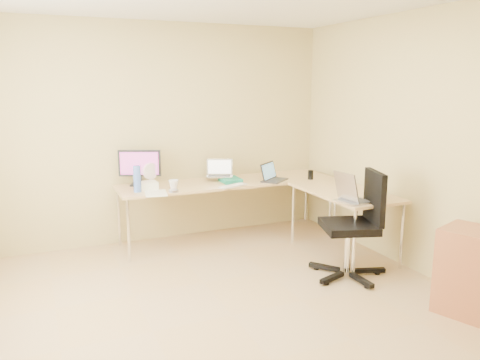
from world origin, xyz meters
name	(u,v)px	position (x,y,z in m)	size (l,w,h in m)	color
floor	(232,315)	(0.00, 0.00, 0.00)	(4.50, 4.50, 0.00)	tan
wall_back	(160,133)	(0.00, 2.25, 1.30)	(4.50, 4.50, 0.00)	tan
wall_front	(472,254)	(0.00, -2.25, 1.30)	(4.50, 4.50, 0.00)	tan
wall_right	(436,147)	(2.10, 0.00, 1.30)	(4.50, 4.50, 0.00)	tan
desk_main	(229,210)	(0.72, 1.85, 0.36)	(2.65, 0.70, 0.73)	tan
desk_return	(343,223)	(1.70, 0.85, 0.36)	(0.70, 1.30, 0.73)	tan
monitor	(140,168)	(-0.30, 2.05, 0.94)	(0.48, 0.16, 0.42)	black
book_stack	(230,180)	(0.73, 1.80, 0.75)	(0.22, 0.29, 0.05)	#116B4E
laptop_center	(219,168)	(0.64, 1.93, 0.88)	(0.32, 0.24, 0.21)	#A8A8A8
laptop_black	(275,172)	(1.25, 1.65, 0.84)	(0.35, 0.26, 0.22)	black
keyboard	(233,186)	(0.66, 1.55, 0.74)	(0.37, 0.10, 0.02)	silver
mouse	(240,184)	(0.74, 1.55, 0.75)	(0.10, 0.06, 0.04)	white
mug	(174,184)	(0.00, 1.71, 0.78)	(0.11, 0.11, 0.10)	white
cd_stack	(174,191)	(-0.04, 1.55, 0.74)	(0.11, 0.11, 0.03)	#9C9DBB
water_bottle	(137,179)	(-0.40, 1.71, 0.88)	(0.08, 0.08, 0.29)	#4768BD
papers	(156,193)	(-0.24, 1.55, 0.73)	(0.23, 0.33, 0.01)	white
white_box	(146,186)	(-0.29, 1.80, 0.77)	(0.24, 0.17, 0.09)	#EBE9CB
desk_fan	(150,175)	(-0.20, 1.99, 0.85)	(0.19, 0.19, 0.24)	white
black_cup	(311,175)	(1.69, 1.55, 0.79)	(0.07, 0.07, 0.11)	black
laptop_return	(355,190)	(1.50, 0.40, 0.86)	(0.30, 0.38, 0.25)	silver
office_chair	(349,228)	(1.37, 0.32, 0.50)	(0.64, 0.64, 1.07)	black
cabinet	(475,273)	(1.85, -0.77, 0.36)	(0.43, 0.53, 0.73)	brown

